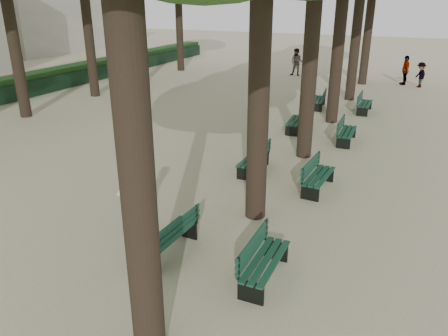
% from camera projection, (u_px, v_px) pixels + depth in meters
% --- Properties ---
extents(ground, '(120.00, 120.00, 0.00)m').
position_uv_depth(ground, '(143.00, 261.00, 9.51)').
color(ground, tan).
rests_on(ground, ground).
extents(bench_left_0, '(0.65, 1.83, 0.92)m').
position_uv_depth(bench_left_0, '(169.00, 243.00, 9.70)').
color(bench_left_0, black).
rests_on(bench_left_0, ground).
extents(bench_left_1, '(0.57, 1.80, 0.92)m').
position_uv_depth(bench_left_1, '(253.00, 164.00, 14.24)').
color(bench_left_1, black).
rests_on(bench_left_1, ground).
extents(bench_left_2, '(0.72, 1.84, 0.92)m').
position_uv_depth(bench_left_2, '(295.00, 125.00, 18.53)').
color(bench_left_2, black).
rests_on(bench_left_2, ground).
extents(bench_left_3, '(0.78, 1.85, 0.92)m').
position_uv_depth(bench_left_3, '(319.00, 103.00, 22.29)').
color(bench_left_3, black).
rests_on(bench_left_3, ground).
extents(bench_right_0, '(0.57, 1.80, 0.92)m').
position_uv_depth(bench_right_0, '(265.00, 268.00, 8.81)').
color(bench_right_0, black).
rests_on(bench_right_0, ground).
extents(bench_right_1, '(0.68, 1.83, 0.92)m').
position_uv_depth(bench_right_1, '(318.00, 182.00, 12.88)').
color(bench_right_1, black).
rests_on(bench_right_1, ground).
extents(bench_right_2, '(0.61, 1.81, 0.92)m').
position_uv_depth(bench_right_2, '(346.00, 136.00, 17.04)').
color(bench_right_2, black).
rests_on(bench_right_2, ground).
extents(bench_right_3, '(0.58, 1.80, 0.92)m').
position_uv_depth(bench_right_3, '(364.00, 107.00, 21.43)').
color(bench_right_3, black).
rests_on(bench_right_3, ground).
extents(man_with_map, '(0.66, 0.79, 1.88)m').
position_uv_depth(man_with_map, '(134.00, 198.00, 10.30)').
color(man_with_map, black).
rests_on(man_with_map, ground).
extents(pedestrian_b, '(0.71, 1.03, 1.54)m').
position_uv_depth(pedestrian_b, '(420.00, 75.00, 27.12)').
color(pedestrian_b, '#262628').
rests_on(pedestrian_b, ground).
extents(pedestrian_c, '(0.70, 1.14, 1.84)m').
position_uv_depth(pedestrian_c, '(405.00, 70.00, 27.87)').
color(pedestrian_c, '#262628').
rests_on(pedestrian_c, ground).
extents(pedestrian_a, '(0.95, 0.46, 1.90)m').
position_uv_depth(pedestrian_a, '(297.00, 62.00, 30.97)').
color(pedestrian_a, '#262628').
rests_on(pedestrian_a, ground).
extents(fence, '(0.08, 42.00, 0.90)m').
position_uv_depth(fence, '(28.00, 90.00, 24.37)').
color(fence, black).
rests_on(fence, ground).
extents(hedge, '(1.20, 42.00, 1.20)m').
position_uv_depth(hedge, '(18.00, 86.00, 24.58)').
color(hedge, '#174116').
rests_on(hedge, ground).
extents(building_far, '(12.00, 16.00, 7.00)m').
position_uv_depth(building_far, '(39.00, 14.00, 46.19)').
color(building_far, '#B7B2A3').
rests_on(building_far, ground).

